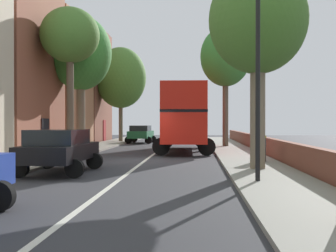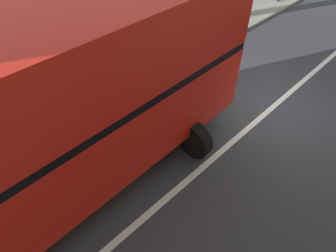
{
  "view_description": "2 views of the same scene",
  "coord_description": "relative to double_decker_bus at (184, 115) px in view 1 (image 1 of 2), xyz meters",
  "views": [
    {
      "loc": [
        2.47,
        -20.11,
        1.85
      ],
      "look_at": [
        0.93,
        2.76,
        1.66
      ],
      "focal_mm": 44.41,
      "sensor_mm": 36.0,
      "label": 1
    },
    {
      "loc": [
        -2.54,
        7.12,
        5.77
      ],
      "look_at": [
        0.73,
        3.91,
        1.31
      ],
      "focal_mm": 30.3,
      "sensor_mm": 36.0,
      "label": 2
    }
  ],
  "objects": [
    {
      "name": "ground_plane",
      "position": [
        -1.7,
        -6.82,
        -2.35
      ],
      "size": [
        84.0,
        84.0,
        0.0
      ],
      "primitive_type": "plane",
      "color": "#333338"
    },
    {
      "name": "road_centre_line",
      "position": [
        -1.7,
        -6.82,
        -2.35
      ],
      "size": [
        0.16,
        54.0,
        0.01
      ],
      "primitive_type": "cube",
      "color": "silver",
      "rests_on": "ground"
    },
    {
      "name": "sidewalk_left",
      "position": [
        -6.6,
        -6.82,
        -2.29
      ],
      "size": [
        2.6,
        60.0,
        0.12
      ],
      "primitive_type": "cube",
      "color": "gray",
      "rests_on": "ground"
    },
    {
      "name": "sidewalk_right",
      "position": [
        3.2,
        -6.82,
        -2.29
      ],
      "size": [
        2.6,
        60.0,
        0.12
      ],
      "primitive_type": "cube",
      "color": "gray",
      "rests_on": "ground"
    },
    {
      "name": "boundary_wall_right",
      "position": [
        4.75,
        -6.82,
        -1.84
      ],
      "size": [
        0.36,
        54.0,
        1.02
      ],
      "primitive_type": "cube",
      "color": "brown",
      "rests_on": "ground"
    },
    {
      "name": "double_decker_bus",
      "position": [
        0.0,
        0.0,
        0.0
      ],
      "size": [
        3.75,
        10.57,
        4.06
      ],
      "color": "red",
      "rests_on": "ground"
    },
    {
      "name": "parked_car_green_left_0",
      "position": [
        -4.2,
        10.4,
        -1.44
      ],
      "size": [
        2.54,
        4.44,
        1.6
      ],
      "color": "#1E6038",
      "rests_on": "ground"
    },
    {
      "name": "parked_car_black_left_1",
      "position": [
        -4.2,
        -12.09,
        -1.44
      ],
      "size": [
        2.53,
        4.39,
        1.6
      ],
      "color": "black",
      "rests_on": "ground"
    },
    {
      "name": "street_tree_left_2",
      "position": [
        -6.45,
        -3.52,
        4.43
      ],
      "size": [
        3.38,
        3.38,
        8.35
      ],
      "color": "brown",
      "rests_on": "sidewalk_left"
    },
    {
      "name": "street_tree_right_3",
      "position": [
        2.96,
        4.08,
        4.35
      ],
      "size": [
        3.73,
        3.73,
        8.88
      ],
      "color": "brown",
      "rests_on": "sidewalk_right"
    },
    {
      "name": "street_tree_left_4",
      "position": [
        -6.3,
        11.77,
        3.72
      ],
      "size": [
        4.77,
        4.77,
        8.83
      ],
      "color": "brown",
      "rests_on": "sidewalk_left"
    },
    {
      "name": "street_tree_right_5",
      "position": [
        3.09,
        -11.12,
        3.28
      ],
      "size": [
        3.69,
        3.69,
        7.64
      ],
      "color": "#7A6B56",
      "rests_on": "sidewalk_right"
    },
    {
      "name": "street_tree_left_6",
      "position": [
        -6.89,
        0.29,
        4.07
      ],
      "size": [
        4.11,
        4.11,
        8.86
      ],
      "color": "#7A6B56",
      "rests_on": "sidewalk_left"
    },
    {
      "name": "lamppost_right",
      "position": [
        2.6,
        -14.49,
        1.45
      ],
      "size": [
        0.32,
        0.32,
        6.31
      ],
      "color": "black",
      "rests_on": "sidewalk_right"
    },
    {
      "name": "litter_bin_right",
      "position": [
        3.6,
        -8.38,
        -1.65
      ],
      "size": [
        0.55,
        0.55,
        1.16
      ],
      "color": "black",
      "rests_on": "sidewalk_right"
    }
  ]
}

